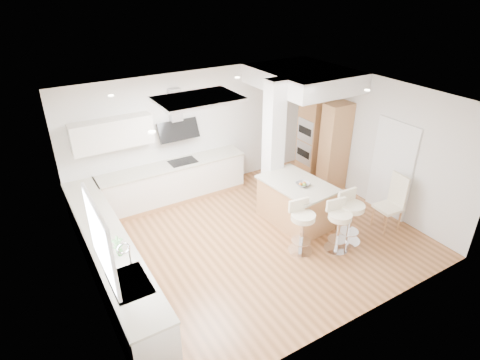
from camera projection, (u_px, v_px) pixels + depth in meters
ground at (255, 238)px, 7.88m from camera, size 6.00×6.00×0.00m
ceiling at (255, 238)px, 7.88m from camera, size 6.00×5.00×0.02m
wall_back at (196, 132)px, 9.12m from camera, size 6.00×0.04×2.80m
wall_left at (84, 223)px, 5.86m from camera, size 0.04×5.00×2.80m
wall_right at (373, 142)px, 8.60m from camera, size 0.04×5.00×2.80m
skylight at (198, 99)px, 6.68m from camera, size 4.10×2.10×0.06m
window_left at (100, 237)px, 5.06m from camera, size 0.06×1.28×1.07m
doorway_right at (391, 170)px, 8.31m from camera, size 0.05×1.00×2.10m
counter_left at (110, 259)px, 6.61m from camera, size 0.63×4.50×1.35m
counter_back at (166, 174)px, 8.83m from camera, size 3.62×0.63×2.50m
pillar at (273, 146)px, 8.43m from camera, size 0.35×0.35×2.80m
soffit at (303, 78)px, 8.69m from camera, size 1.78×2.20×0.40m
oven_column at (322, 142)px, 9.54m from camera, size 0.63×1.21×2.10m
peninsula at (296, 202)px, 8.21m from camera, size 1.13×1.59×0.99m
bar_stool_a at (302, 225)px, 7.27m from camera, size 0.51×0.51×1.04m
bar_stool_b at (338, 224)px, 7.33m from camera, size 0.52×0.52×1.01m
bar_stool_c at (350, 215)px, 7.53m from camera, size 0.49×0.49×1.07m
dining_chair at (393, 200)px, 7.96m from camera, size 0.49×0.49×1.17m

